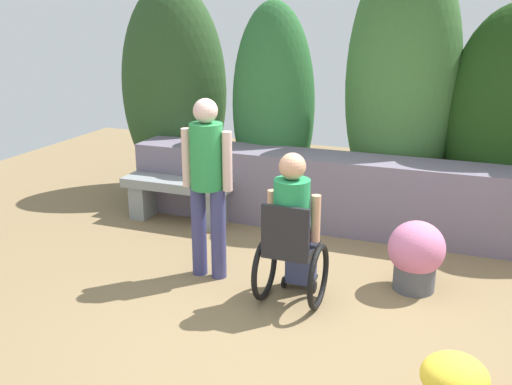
# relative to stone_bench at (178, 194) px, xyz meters

# --- Properties ---
(ground_plane) EXTENTS (12.36, 12.36, 0.00)m
(ground_plane) POSITION_rel_stone_bench_xyz_m (2.06, -1.72, -0.33)
(ground_plane) COLOR olive
(stone_retaining_wall) EXTENTS (5.40, 0.58, 0.85)m
(stone_retaining_wall) POSITION_rel_stone_bench_xyz_m (2.06, 0.42, 0.09)
(stone_retaining_wall) COLOR slate
(stone_retaining_wall) RESTS_ON ground
(hedge_backdrop) EXTENTS (6.36, 1.09, 3.17)m
(hedge_backdrop) POSITION_rel_stone_bench_xyz_m (1.91, 1.11, 1.04)
(hedge_backdrop) COLOR #2A4B24
(hedge_backdrop) RESTS_ON ground
(stone_bench) EXTENTS (1.30, 0.46, 0.51)m
(stone_bench) POSITION_rel_stone_bench_xyz_m (0.00, 0.00, 0.00)
(stone_bench) COLOR gray
(stone_bench) RESTS_ON ground
(person_in_wheelchair) EXTENTS (0.53, 0.66, 1.33)m
(person_in_wheelchair) POSITION_rel_stone_bench_xyz_m (1.87, -1.44, 0.29)
(person_in_wheelchair) COLOR black
(person_in_wheelchair) RESTS_ON ground
(person_standing_companion) EXTENTS (0.49, 0.30, 1.68)m
(person_standing_companion) POSITION_rel_stone_bench_xyz_m (0.98, -1.24, 0.64)
(person_standing_companion) COLOR #3C3D70
(person_standing_companion) RESTS_ON ground
(flower_pot_terracotta_by_wall) EXTENTS (0.50, 0.50, 0.64)m
(flower_pot_terracotta_by_wall) POSITION_rel_stone_bench_xyz_m (2.83, -0.84, 0.00)
(flower_pot_terracotta_by_wall) COLOR #4F525B
(flower_pot_terracotta_by_wall) RESTS_ON ground
(flower_pot_red_accent) EXTENTS (0.41, 0.41, 0.42)m
(flower_pot_red_accent) POSITION_rel_stone_bench_xyz_m (3.25, -2.53, -0.10)
(flower_pot_red_accent) COLOR #53575B
(flower_pot_red_accent) RESTS_ON ground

